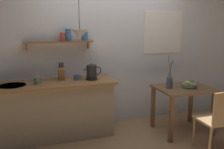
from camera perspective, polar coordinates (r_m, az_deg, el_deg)
name	(u,v)px	position (r m, az deg, el deg)	size (l,w,h in m)	color
ground_plane	(123,136)	(4.03, 2.54, -13.95)	(14.00, 14.00, 0.00)	#A87F56
back_wall	(121,46)	(4.32, 2.18, 6.53)	(6.80, 0.11, 2.70)	silver
kitchen_counter	(55,109)	(3.94, -12.98, -7.81)	(1.83, 0.63, 0.89)	tan
wall_shelf	(66,39)	(3.92, -10.59, 8.04)	(1.05, 0.20, 0.33)	brown
dining_table	(183,96)	(4.15, 15.93, -4.66)	(0.85, 0.68, 0.74)	brown
dining_chair_near	(217,118)	(3.66, 22.92, -9.27)	(0.39, 0.42, 0.89)	tan
fruit_bowl	(189,85)	(4.13, 17.22, -2.27)	(0.24, 0.24, 0.11)	slate
twig_vase	(169,82)	(4.00, 13.05, -1.70)	(0.10, 0.10, 0.52)	#475675
electric_kettle	(92,72)	(3.84, -4.66, 0.49)	(0.27, 0.18, 0.25)	black
knife_block	(61,73)	(3.87, -11.55, 0.29)	(0.09, 0.16, 0.28)	#9E6B3D
coffee_mug_by_sink	(37,81)	(3.73, -16.78, -1.34)	(0.12, 0.08, 0.10)	slate
coffee_mug_spare	(77,77)	(3.85, -8.13, -0.64)	(0.12, 0.08, 0.09)	#3D5B89
pendant_lamp	(80,34)	(3.64, -7.44, 9.18)	(0.24, 0.24, 0.64)	black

